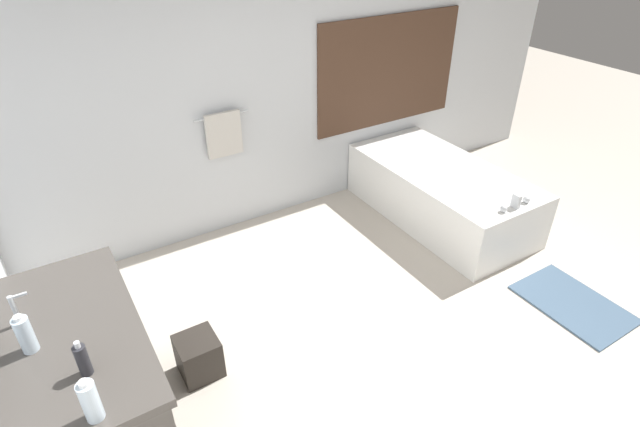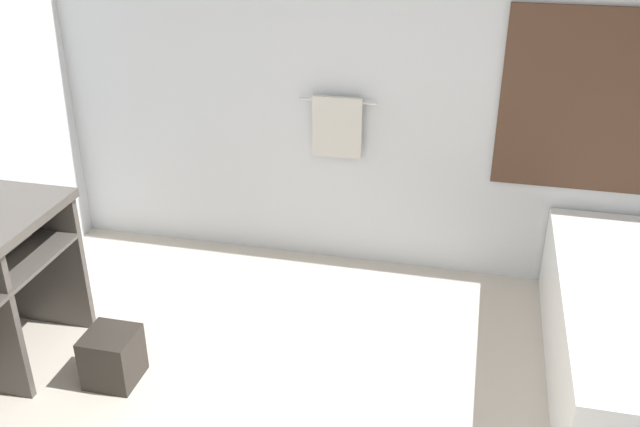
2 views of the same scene
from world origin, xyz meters
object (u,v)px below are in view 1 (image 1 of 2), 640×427
Objects in this scene: water_bottle_2 at (25,334)px; soap_dispenser at (83,360)px; water_bottle_1 at (90,401)px; bathtub at (441,191)px; waste_bin at (199,356)px.

soap_dispenser is at bearing -55.09° from water_bottle_2.
water_bottle_1 is at bearing -92.58° from soap_dispenser.
waste_bin is at bearing -167.31° from bathtub.
water_bottle_2 is (-3.54, -0.86, 0.71)m from bathtub.
water_bottle_1 reaches higher than soap_dispenser.
bathtub is 8.69× the size of water_bottle_2.
water_bottle_2 is (-0.19, 0.55, -0.00)m from water_bottle_1.
waste_bin is (0.63, 0.79, -0.87)m from water_bottle_1.
bathtub is 9.54× the size of soap_dispenser.
waste_bin is at bearing 51.63° from water_bottle_1.
water_bottle_2 is at bearing -163.08° from waste_bin.
waste_bin is at bearing 40.88° from soap_dispenser.
soap_dispenser is at bearing -139.12° from waste_bin.
water_bottle_2 is at bearing 108.96° from water_bottle_1.
water_bottle_2 reaches higher than waste_bin.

